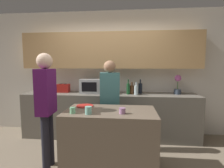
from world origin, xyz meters
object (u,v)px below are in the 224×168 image
object	(u,v)px
bottle_0	(128,89)
bottle_3	(140,88)
potted_plant	(178,85)
cup_1	(73,110)
plate_on_island	(85,106)
person_left	(46,101)
cup_2	(88,110)
microwave	(93,86)
toaster	(63,88)
cup_0	(122,111)
bottle_1	(132,89)
bottle_2	(136,90)
person_center	(110,98)

from	to	relation	value
bottle_0	bottle_3	world-z (taller)	bottle_0
potted_plant	cup_1	xyz separation A→B (m)	(-1.73, -1.46, -0.20)
plate_on_island	person_left	size ratio (longest dim) A/B	0.15
bottle_3	cup_2	distance (m)	1.66
microwave	toaster	world-z (taller)	microwave
cup_0	bottle_1	bearing A→B (deg)	84.07
microwave	cup_0	size ratio (longest dim) A/B	6.09
cup_0	cup_1	distance (m)	0.66
cup_1	cup_2	bearing A→B (deg)	-3.62
bottle_2	cup_0	size ratio (longest dim) A/B	2.99
microwave	person_center	bearing A→B (deg)	-56.06
cup_0	bottle_2	bearing A→B (deg)	79.69
person_left	person_center	bearing A→B (deg)	125.80
bottle_1	bottle_0	bearing A→B (deg)	-155.57
bottle_3	microwave	bearing A→B (deg)	-179.91
bottle_3	plate_on_island	xyz separation A→B (m)	(-0.91, -1.05, -0.15)
bottle_2	person_center	size ratio (longest dim) A/B	0.16
bottle_1	toaster	bearing A→B (deg)	177.14
bottle_0	cup_2	size ratio (longest dim) A/B	3.00
bottle_2	person_left	distance (m)	1.74
plate_on_island	cup_0	size ratio (longest dim) A/B	3.04
bottle_2	person_left	bearing A→B (deg)	-139.51
potted_plant	person_left	distance (m)	2.53
bottle_3	cup_0	size ratio (longest dim) A/B	3.50
cup_2	toaster	bearing A→B (deg)	121.87
bottle_3	person_center	xyz separation A→B (m)	(-0.57, -0.63, -0.10)
microwave	plate_on_island	world-z (taller)	microwave
plate_on_island	cup_1	bearing A→B (deg)	-98.46
microwave	bottle_2	world-z (taller)	microwave
plate_on_island	microwave	bearing A→B (deg)	94.55
bottle_0	cup_1	bearing A→B (deg)	-118.14
bottle_2	bottle_3	bearing A→B (deg)	62.68
bottle_1	plate_on_island	size ratio (longest dim) A/B	0.95
microwave	potted_plant	bearing A→B (deg)	0.05
toaster	person_center	bearing A→B (deg)	-29.88
bottle_0	cup_2	bearing A→B (deg)	-110.31
bottle_0	cup_1	distance (m)	1.54
bottle_0	cup_2	xyz separation A→B (m)	(-0.50, -1.36, -0.11)
bottle_3	potted_plant	bearing A→B (deg)	0.00
plate_on_island	cup_0	xyz separation A→B (m)	(0.60, -0.35, 0.03)
bottle_1	person_left	size ratio (longest dim) A/B	0.15
bottle_1	cup_0	xyz separation A→B (m)	(-0.14, -1.33, -0.10)
toaster	plate_on_island	bearing A→B (deg)	-54.24
microwave	person_left	distance (m)	1.37
microwave	bottle_2	size ratio (longest dim) A/B	2.04
plate_on_island	bottle_2	bearing A→B (deg)	46.94
cup_2	person_left	xyz separation A→B (m)	(-0.66, 0.17, 0.08)
bottle_0	bottle_2	bearing A→B (deg)	-21.99
cup_0	microwave	bearing A→B (deg)	115.95
cup_0	person_left	world-z (taller)	person_left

